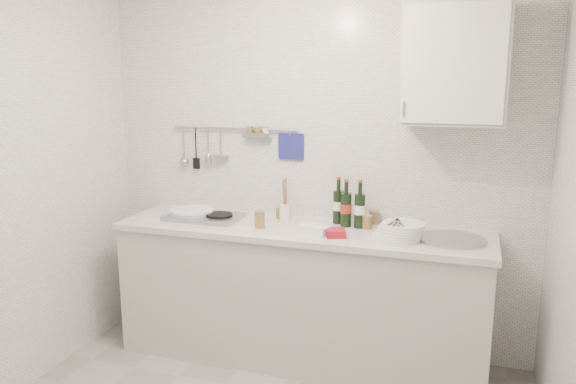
# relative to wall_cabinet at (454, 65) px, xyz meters

# --- Properties ---
(back_wall) EXTENTS (3.00, 0.02, 2.50)m
(back_wall) POSITION_rel_wall_cabinet_xyz_m (-0.90, 0.18, -0.70)
(back_wall) COLOR silver
(back_wall) RESTS_ON floor
(counter) EXTENTS (2.44, 0.64, 0.96)m
(counter) POSITION_rel_wall_cabinet_xyz_m (-0.89, -0.12, -1.52)
(counter) COLOR #B1ACA4
(counter) RESTS_ON floor
(wall_rail) EXTENTS (0.98, 0.09, 0.34)m
(wall_rail) POSITION_rel_wall_cabinet_xyz_m (-1.50, 0.15, -0.52)
(wall_rail) COLOR #93969B
(wall_rail) RESTS_ON back_wall
(wall_cabinet) EXTENTS (0.60, 0.38, 0.70)m
(wall_cabinet) POSITION_rel_wall_cabinet_xyz_m (0.00, 0.00, 0.00)
(wall_cabinet) COLOR #B1ACA4
(wall_cabinet) RESTS_ON back_wall
(plate_stack_hob) EXTENTS (0.34, 0.33, 0.06)m
(plate_stack_hob) POSITION_rel_wall_cabinet_xyz_m (-1.71, -0.11, -1.00)
(plate_stack_hob) COLOR #46669F
(plate_stack_hob) RESTS_ON counter
(plate_stack_sink) EXTENTS (0.32, 0.30, 0.11)m
(plate_stack_sink) POSITION_rel_wall_cabinet_xyz_m (-0.25, -0.19, -0.98)
(plate_stack_sink) COLOR white
(plate_stack_sink) RESTS_ON counter
(wine_bottles) EXTENTS (0.23, 0.14, 0.31)m
(wine_bottles) POSITION_rel_wall_cabinet_xyz_m (-0.62, 0.02, -0.87)
(wine_bottles) COLOR black
(wine_bottles) RESTS_ON counter
(butter_dish) EXTENTS (0.21, 0.15, 0.06)m
(butter_dish) POSITION_rel_wall_cabinet_xyz_m (-0.77, -0.25, -1.00)
(butter_dish) COLOR white
(butter_dish) RESTS_ON counter
(strawberry_punnet) EXTENTS (0.15, 0.15, 0.05)m
(strawberry_punnet) POSITION_rel_wall_cabinet_xyz_m (-0.63, -0.26, -1.01)
(strawberry_punnet) COLOR red
(strawberry_punnet) RESTS_ON counter
(utensil_crock) EXTENTS (0.07, 0.07, 0.29)m
(utensil_crock) POSITION_rel_wall_cabinet_xyz_m (-1.06, 0.03, -0.96)
(utensil_crock) COLOR white
(utensil_crock) RESTS_ON counter
(jar_a) EXTENTS (0.06, 0.06, 0.09)m
(jar_a) POSITION_rel_wall_cabinet_xyz_m (-1.11, 0.06, -0.99)
(jar_a) COLOR brown
(jar_a) RESTS_ON counter
(jar_b) EXTENTS (0.07, 0.07, 0.09)m
(jar_b) POSITION_rel_wall_cabinet_xyz_m (-0.46, 0.13, -0.99)
(jar_b) COLOR brown
(jar_b) RESTS_ON counter
(jar_c) EXTENTS (0.07, 0.07, 0.09)m
(jar_c) POSITION_rel_wall_cabinet_xyz_m (-0.49, -0.01, -0.99)
(jar_c) COLOR brown
(jar_c) RESTS_ON counter
(jar_d) EXTENTS (0.07, 0.07, 0.11)m
(jar_d) POSITION_rel_wall_cabinet_xyz_m (-1.15, -0.22, -0.97)
(jar_d) COLOR brown
(jar_d) RESTS_ON counter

